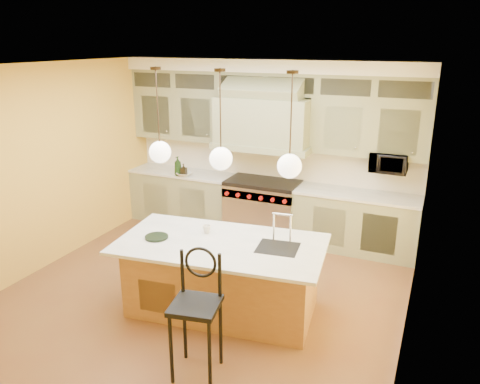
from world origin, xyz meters
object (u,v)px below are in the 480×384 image
at_px(kitchen_island, 223,275).
at_px(counter_stool, 197,306).
at_px(range, 263,208).
at_px(microwave, 389,162).

xyz_separation_m(kitchen_island, counter_stool, (0.26, -1.11, 0.27)).
relative_size(range, counter_stool, 0.93).
height_order(range, kitchen_island, kitchen_island).
distance_m(range, kitchen_island, 2.43).
relative_size(range, kitchen_island, 0.47).
distance_m(kitchen_island, counter_stool, 1.18).
xyz_separation_m(kitchen_island, microwave, (1.54, 2.50, 0.98)).
relative_size(counter_stool, microwave, 2.38).
height_order(kitchen_island, counter_stool, kitchen_island).
height_order(range, microwave, microwave).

